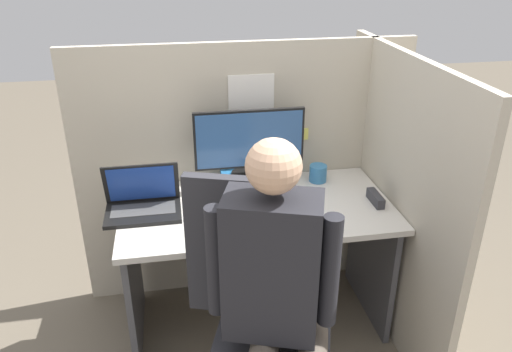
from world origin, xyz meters
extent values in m
cube|color=#B7AD99|center=(0.00, 0.72, 0.73)|extent=(1.84, 0.04, 1.46)
cube|color=white|center=(0.03, 0.70, 1.12)|extent=(0.24, 0.01, 0.35)
cube|color=#F4EA66|center=(0.32, 0.70, 0.95)|extent=(0.06, 0.01, 0.06)
cube|color=#B7AD99|center=(0.69, 0.28, 0.73)|extent=(0.04, 1.34, 1.46)
cube|color=beige|center=(0.00, 0.35, 0.71)|extent=(1.34, 0.70, 0.03)
cube|color=#4C4C51|center=(-0.63, 0.35, 0.35)|extent=(0.03, 0.59, 0.69)
cube|color=#4C4C51|center=(0.63, 0.35, 0.35)|extent=(0.03, 0.59, 0.69)
cube|color=#236BAD|center=(0.00, 0.56, 0.76)|extent=(0.29, 0.22, 0.07)
cylinder|color=black|center=(0.00, 0.56, 0.80)|extent=(0.20, 0.20, 0.01)
cylinder|color=black|center=(0.00, 0.56, 0.83)|extent=(0.04, 0.04, 0.05)
cube|color=black|center=(0.00, 0.57, 0.99)|extent=(0.57, 0.02, 0.31)
cube|color=#2D5184|center=(0.00, 0.56, 0.99)|extent=(0.55, 0.00, 0.29)
cube|color=black|center=(-0.55, 0.36, 0.73)|extent=(0.36, 0.23, 0.02)
cube|color=#424242|center=(-0.55, 0.37, 0.74)|extent=(0.30, 0.13, 0.00)
cube|color=black|center=(-0.55, 0.44, 0.85)|extent=(0.36, 0.07, 0.22)
cube|color=#1E3D93|center=(-0.55, 0.44, 0.85)|extent=(0.32, 0.06, 0.19)
ellipsoid|color=black|center=(-0.28, 0.31, 0.74)|extent=(0.07, 0.05, 0.03)
cube|color=#2D2D33|center=(0.59, 0.28, 0.75)|extent=(0.04, 0.15, 0.05)
cone|color=orange|center=(0.02, 0.17, 0.74)|extent=(0.04, 0.13, 0.04)
cylinder|color=green|center=(0.02, 0.25, 0.74)|extent=(0.02, 0.02, 0.02)
cube|color=#2D2D33|center=(-0.15, -0.10, 0.79)|extent=(0.43, 0.19, 0.63)
cube|color=#232328|center=(-0.07, -0.35, 0.86)|extent=(0.39, 0.30, 0.56)
sphere|color=#D8A884|center=(-0.07, -0.35, 1.25)|extent=(0.19, 0.19, 0.19)
cylinder|color=#232328|center=(-0.26, -0.28, 0.86)|extent=(0.07, 0.07, 0.45)
cylinder|color=#232328|center=(0.12, -0.42, 0.86)|extent=(0.07, 0.07, 0.45)
cylinder|color=teal|center=(0.38, 0.57, 0.77)|extent=(0.09, 0.09, 0.09)
camera|label=1|loc=(-0.38, -1.78, 1.92)|focal=35.00mm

